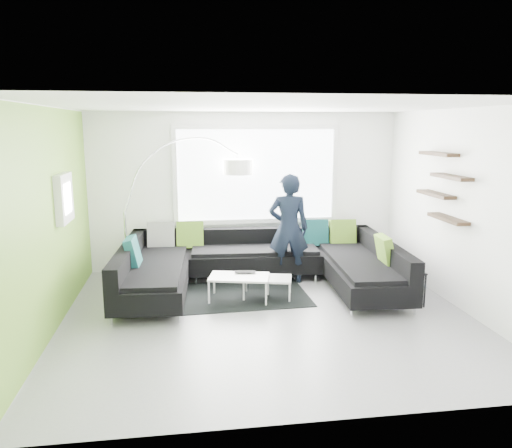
{
  "coord_description": "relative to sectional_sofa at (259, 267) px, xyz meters",
  "views": [
    {
      "loc": [
        -1.09,
        -6.34,
        2.55
      ],
      "look_at": [
        -0.04,
        0.9,
        1.11
      ],
      "focal_mm": 35.0,
      "sensor_mm": 36.0,
      "label": 1
    }
  ],
  "objects": [
    {
      "name": "room_shell",
      "position": [
        0.01,
        -0.86,
        1.41
      ],
      "size": [
        5.54,
        5.04,
        2.82
      ],
      "color": "white",
      "rests_on": "ground"
    },
    {
      "name": "laptop",
      "position": [
        -0.25,
        -0.25,
        -0.02
      ],
      "size": [
        0.36,
        0.28,
        0.02
      ],
      "primitive_type": "imported",
      "rotation": [
        0.0,
        0.0,
        -0.13
      ],
      "color": "black",
      "rests_on": "coffee_table"
    },
    {
      "name": "arc_lamp",
      "position": [
        -2.08,
        0.73,
        0.79
      ],
      "size": [
        2.34,
        1.17,
        2.38
      ],
      "primitive_type": null,
      "rotation": [
        0.0,
        0.0,
        0.16
      ],
      "color": "silver",
      "rests_on": "ground"
    },
    {
      "name": "sectional_sofa",
      "position": [
        0.0,
        0.0,
        0.0
      ],
      "size": [
        4.35,
        2.84,
        0.91
      ],
      "rotation": [
        0.0,
        0.0,
        -0.06
      ],
      "color": "black",
      "rests_on": "ground"
    },
    {
      "name": "side_table",
      "position": [
        2.06,
        -0.9,
        -0.15
      ],
      "size": [
        0.4,
        0.4,
        0.5
      ],
      "primitive_type": "cube",
      "rotation": [
        0.0,
        0.0,
        0.1
      ],
      "color": "black",
      "rests_on": "ground"
    },
    {
      "name": "rug",
      "position": [
        -0.26,
        -0.14,
        -0.39
      ],
      "size": [
        1.99,
        1.48,
        0.01
      ],
      "primitive_type": "cube",
      "rotation": [
        0.0,
        0.0,
        0.03
      ],
      "color": "black",
      "rests_on": "ground"
    },
    {
      "name": "person",
      "position": [
        0.56,
        0.44,
        0.5
      ],
      "size": [
        0.78,
        0.62,
        1.8
      ],
      "primitive_type": "imported",
      "rotation": [
        0.0,
        0.0,
        2.99
      ],
      "color": "black",
      "rests_on": "ground"
    },
    {
      "name": "ground",
      "position": [
        -0.03,
        -1.06,
        -0.4
      ],
      "size": [
        5.5,
        5.5,
        0.0
      ],
      "primitive_type": "plane",
      "color": "slate",
      "rests_on": "ground"
    },
    {
      "name": "coffee_table",
      "position": [
        -0.13,
        -0.32,
        -0.21
      ],
      "size": [
        1.25,
        0.9,
        0.37
      ],
      "primitive_type": "cube",
      "rotation": [
        0.0,
        0.0,
        -0.23
      ],
      "color": "silver",
      "rests_on": "ground"
    }
  ]
}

